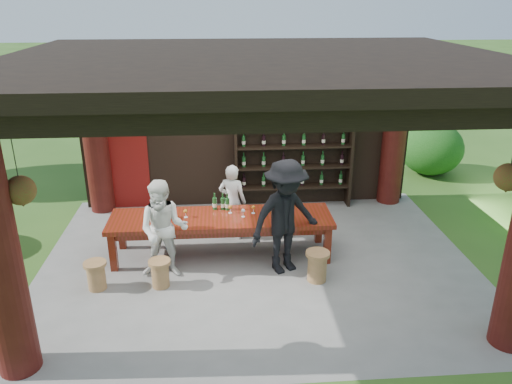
{
  "coord_description": "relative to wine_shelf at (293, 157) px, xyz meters",
  "views": [
    {
      "loc": [
        -0.61,
        -7.59,
        4.32
      ],
      "look_at": [
        0.0,
        0.4,
        1.15
      ],
      "focal_mm": 35.0,
      "sensor_mm": 36.0,
      "label": 1
    }
  ],
  "objects": [
    {
      "name": "ground",
      "position": [
        -0.95,
        -2.45,
        -1.11
      ],
      "size": [
        90.0,
        90.0,
        0.0
      ],
      "primitive_type": "plane",
      "color": "#2D5119",
      "rests_on": "ground"
    },
    {
      "name": "pavilion",
      "position": [
        -0.97,
        -2.02,
        1.02
      ],
      "size": [
        7.5,
        6.0,
        3.6
      ],
      "color": "slate",
      "rests_on": "ground"
    },
    {
      "name": "wine_shelf",
      "position": [
        0.0,
        0.0,
        0.0
      ],
      "size": [
        2.51,
        0.38,
        2.21
      ],
      "color": "black",
      "rests_on": "ground"
    },
    {
      "name": "tasting_table",
      "position": [
        -1.57,
        -2.15,
        -0.47
      ],
      "size": [
        3.86,
        1.01,
        0.75
      ],
      "rotation": [
        0.0,
        0.0,
        -0.01
      ],
      "color": "#581F0C",
      "rests_on": "ground"
    },
    {
      "name": "stool_near_left",
      "position": [
        -2.55,
        -3.1,
        -0.87
      ],
      "size": [
        0.35,
        0.35,
        0.46
      ],
      "rotation": [
        0.0,
        0.0,
        -0.21
      ],
      "color": "olive",
      "rests_on": "ground"
    },
    {
      "name": "stool_near_right",
      "position": [
        -0.05,
        -3.12,
        -0.84
      ],
      "size": [
        0.39,
        0.39,
        0.51
      ],
      "rotation": [
        0.0,
        0.0,
        0.29
      ],
      "color": "olive",
      "rests_on": "ground"
    },
    {
      "name": "stool_far_left",
      "position": [
        -3.54,
        -3.1,
        -0.86
      ],
      "size": [
        0.36,
        0.36,
        0.47
      ],
      "rotation": [
        0.0,
        0.0,
        -0.07
      ],
      "color": "olive",
      "rests_on": "ground"
    },
    {
      "name": "host",
      "position": [
        -1.35,
        -1.44,
        -0.38
      ],
      "size": [
        0.62,
        0.51,
        1.45
      ],
      "primitive_type": "imported",
      "rotation": [
        0.0,
        0.0,
        2.78
      ],
      "color": "silver",
      "rests_on": "ground"
    },
    {
      "name": "guest_woman",
      "position": [
        -2.49,
        -2.76,
        -0.28
      ],
      "size": [
        0.86,
        0.7,
        1.65
      ],
      "primitive_type": "imported",
      "rotation": [
        0.0,
        0.0,
        -0.09
      ],
      "color": "silver",
      "rests_on": "ground"
    },
    {
      "name": "guest_man",
      "position": [
        -0.53,
        -2.74,
        -0.14
      ],
      "size": [
        1.44,
        1.18,
        1.94
      ],
      "primitive_type": "imported",
      "rotation": [
        0.0,
        0.0,
        0.43
      ],
      "color": "black",
      "rests_on": "ground"
    },
    {
      "name": "table_bottles",
      "position": [
        -1.55,
        -1.84,
        -0.21
      ],
      "size": [
        0.31,
        0.12,
        0.31
      ],
      "color": "#194C1E",
      "rests_on": "tasting_table"
    },
    {
      "name": "table_glasses",
      "position": [
        -1.1,
        -2.13,
        -0.29
      ],
      "size": [
        1.73,
        0.29,
        0.15
      ],
      "color": "silver",
      "rests_on": "tasting_table"
    },
    {
      "name": "napkin_basket",
      "position": [
        -2.56,
        -2.18,
        -0.29
      ],
      "size": [
        0.26,
        0.18,
        0.14
      ],
      "primitive_type": "cube",
      "rotation": [
        0.0,
        0.0,
        -0.01
      ],
      "color": "#BF6672",
      "rests_on": "tasting_table"
    },
    {
      "name": "shrubs",
      "position": [
        0.58,
        -1.64,
        -0.57
      ],
      "size": [
        14.85,
        9.22,
        1.36
      ],
      "color": "#194C14",
      "rests_on": "ground"
    },
    {
      "name": "trees",
      "position": [
        2.36,
        -0.6,
        2.26
      ],
      "size": [
        22.27,
        9.57,
        4.8
      ],
      "color": "#3F2819",
      "rests_on": "ground"
    }
  ]
}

